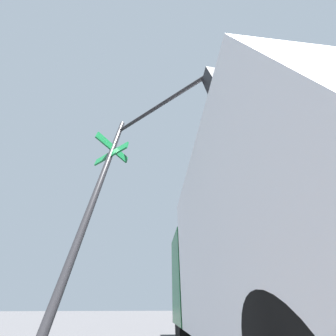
# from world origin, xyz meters

# --- Properties ---
(traffic_signal_near) EXTENTS (2.31, 2.73, 5.03)m
(traffic_signal_near) POSITION_xyz_m (-6.14, -5.73, 3.56)
(traffic_signal_near) COLOR black
(traffic_signal_near) RESTS_ON ground_plane
(box_truck_second) EXTENTS (7.18, 2.85, 3.68)m
(box_truck_second) POSITION_xyz_m (-7.79, -3.46, 1.97)
(box_truck_second) COLOR #19592D
(box_truck_second) RESTS_ON ground_plane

